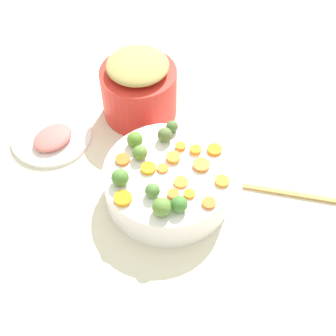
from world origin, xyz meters
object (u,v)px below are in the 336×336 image
(metal_pot, at_px, (139,92))
(wooden_spoon, at_px, (333,201))
(ham_plate, at_px, (52,136))
(serving_bowl_carrots, at_px, (168,183))

(metal_pot, distance_m, wooden_spoon, 0.56)
(metal_pot, distance_m, ham_plate, 0.26)
(wooden_spoon, bearing_deg, serving_bowl_carrots, -170.50)
(serving_bowl_carrots, height_order, ham_plate, serving_bowl_carrots)
(wooden_spoon, bearing_deg, metal_pot, 159.97)
(serving_bowl_carrots, height_order, metal_pot, metal_pot)
(wooden_spoon, relative_size, ham_plate, 1.43)
(metal_pot, bearing_deg, serving_bowl_carrots, -61.77)
(serving_bowl_carrots, relative_size, ham_plate, 1.41)
(wooden_spoon, height_order, ham_plate, same)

